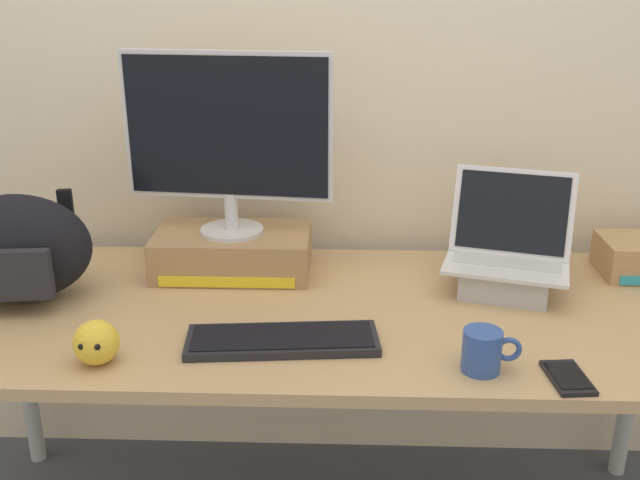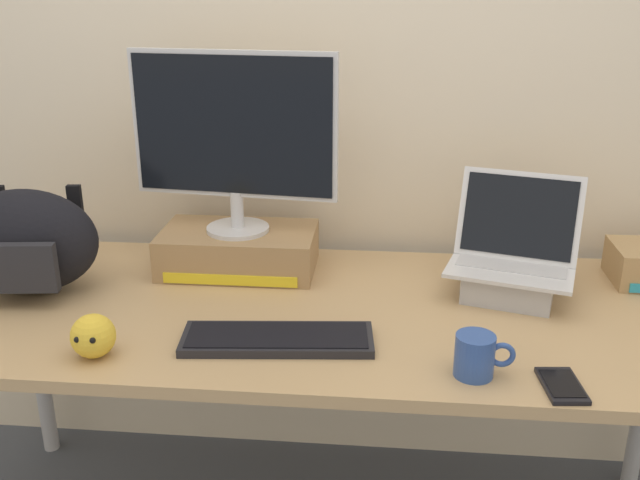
{
  "view_description": "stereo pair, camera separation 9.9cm",
  "coord_description": "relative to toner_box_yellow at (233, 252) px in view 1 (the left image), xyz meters",
  "views": [
    {
      "loc": [
        0.06,
        -1.63,
        1.53
      ],
      "look_at": [
        0.0,
        0.0,
        0.92
      ],
      "focal_mm": 40.27,
      "sensor_mm": 36.0,
      "label": 1
    },
    {
      "loc": [
        0.16,
        -1.62,
        1.53
      ],
      "look_at": [
        0.0,
        0.0,
        0.92
      ],
      "focal_mm": 40.27,
      "sensor_mm": 36.0,
      "label": 2
    }
  ],
  "objects": [
    {
      "name": "desk",
      "position": [
        0.25,
        -0.23,
        -0.12
      ],
      "size": [
        2.04,
        0.81,
        0.74
      ],
      "color": "tan",
      "rests_on": "ground"
    },
    {
      "name": "coffee_mug",
      "position": [
        0.6,
        -0.52,
        -0.01
      ],
      "size": [
        0.13,
        0.08,
        0.09
      ],
      "color": "#2D4C93",
      "rests_on": "desk"
    },
    {
      "name": "open_laptop",
      "position": [
        0.74,
        -0.1,
        0.01
      ],
      "size": [
        0.36,
        0.31,
        0.31
      ],
      "rotation": [
        0.0,
        0.0,
        -0.27
      ],
      "color": "#ADADB2",
      "rests_on": "desk"
    },
    {
      "name": "toner_box_yellow",
      "position": [
        0.0,
        0.0,
        0.0
      ],
      "size": [
        0.43,
        0.26,
        0.12
      ],
      "color": "#9E7A51",
      "rests_on": "desk"
    },
    {
      "name": "plush_toy",
      "position": [
        -0.22,
        -0.52,
        -0.01
      ],
      "size": [
        0.1,
        0.1,
        0.1
      ],
      "color": "gold",
      "rests_on": "desk"
    },
    {
      "name": "back_wall",
      "position": [
        0.25,
        0.28,
        0.5
      ],
      "size": [
        7.0,
        0.1,
        2.6
      ],
      "primitive_type": "cube",
      "color": "beige",
      "rests_on": "ground"
    },
    {
      "name": "external_keyboard",
      "position": [
        0.17,
        -0.42,
        -0.05
      ],
      "size": [
        0.44,
        0.18,
        0.02
      ],
      "rotation": [
        0.0,
        0.0,
        0.09
      ],
      "color": "black",
      "rests_on": "desk"
    },
    {
      "name": "cell_phone",
      "position": [
        0.77,
        -0.55,
        -0.05
      ],
      "size": [
        0.09,
        0.14,
        0.01
      ],
      "rotation": [
        0.0,
        0.0,
        0.1
      ],
      "color": "black",
      "rests_on": "desk"
    },
    {
      "name": "messenger_backpack",
      "position": [
        -0.51,
        -0.2,
        0.08
      ],
      "size": [
        0.39,
        0.27,
        0.28
      ],
      "rotation": [
        0.0,
        0.0,
        0.12
      ],
      "color": "black",
      "rests_on": "desk"
    },
    {
      "name": "desktop_monitor",
      "position": [
        -0.0,
        -0.0,
        0.33
      ],
      "size": [
        0.56,
        0.17,
        0.49
      ],
      "rotation": [
        0.0,
        0.0,
        -0.1
      ],
      "color": "silver",
      "rests_on": "toner_box_yellow"
    }
  ]
}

